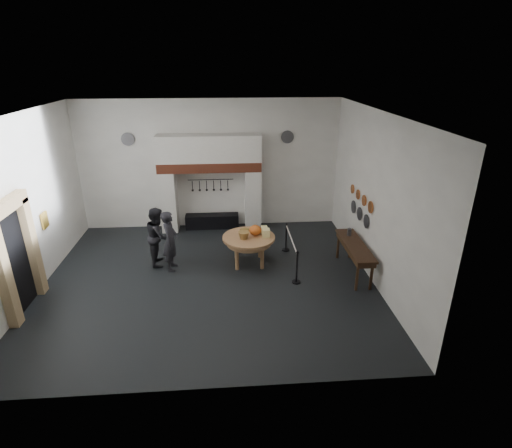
{
  "coord_description": "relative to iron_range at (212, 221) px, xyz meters",
  "views": [
    {
      "loc": [
        0.56,
        -9.75,
        5.7
      ],
      "look_at": [
        1.36,
        0.69,
        1.35
      ],
      "focal_mm": 28.0,
      "sensor_mm": 36.0,
      "label": 1
    }
  ],
  "objects": [
    {
      "name": "door_recess",
      "position": [
        -4.47,
        -4.72,
        1.0
      ],
      "size": [
        0.04,
        1.1,
        2.5
      ],
      "primitive_type": "cube",
      "color": "black",
      "rests_on": "floor"
    },
    {
      "name": "wall_left",
      "position": [
        -4.5,
        -3.72,
        2.0
      ],
      "size": [
        0.02,
        8.0,
        4.5
      ],
      "primitive_type": "cube",
      "color": "white",
      "rests_on": "floor"
    },
    {
      "name": "wall_front",
      "position": [
        0.0,
        -7.72,
        2.0
      ],
      "size": [
        9.0,
        0.02,
        4.5
      ],
      "primitive_type": "cube",
      "color": "white",
      "rests_on": "floor"
    },
    {
      "name": "cheese_block_small",
      "position": [
        1.64,
        -2.58,
        0.72
      ],
      "size": [
        0.18,
        0.18,
        0.2
      ],
      "primitive_type": "cube",
      "color": "#FFF398",
      "rests_on": "work_table"
    },
    {
      "name": "cheese_block_big",
      "position": [
        1.66,
        -2.88,
        0.74
      ],
      "size": [
        0.22,
        0.22,
        0.24
      ],
      "primitive_type": "cube",
      "color": "#FAE995",
      "rests_on": "work_table"
    },
    {
      "name": "pewter_plate_back_left",
      "position": [
        -2.7,
        0.24,
        2.95
      ],
      "size": [
        0.44,
        0.03,
        0.44
      ],
      "primitive_type": "cylinder",
      "rotation": [
        1.57,
        0.0,
        0.0
      ],
      "color": "#4C4C51",
      "rests_on": "wall_back"
    },
    {
      "name": "wall_right",
      "position": [
        4.5,
        -3.72,
        2.0
      ],
      "size": [
        0.02,
        8.0,
        4.5
      ],
      "primitive_type": "cube",
      "color": "white",
      "rests_on": "floor"
    },
    {
      "name": "work_table",
      "position": [
        1.16,
        -2.83,
        0.59
      ],
      "size": [
        1.7,
        1.7,
        0.07
      ],
      "primitive_type": "cylinder",
      "rotation": [
        0.0,
        0.0,
        -0.1
      ],
      "color": "tan",
      "rests_on": "floor"
    },
    {
      "name": "barrier_rope",
      "position": [
        2.39,
        -3.06,
        0.6
      ],
      "size": [
        0.04,
        2.0,
        0.04
      ],
      "primitive_type": "cylinder",
      "rotation": [
        1.57,
        0.0,
        0.0
      ],
      "color": "silver",
      "rests_on": "barrier_post_near"
    },
    {
      "name": "hearth_brick_band",
      "position": [
        0.0,
        -0.07,
        2.06
      ],
      "size": [
        3.5,
        0.72,
        0.32
      ],
      "primitive_type": "cube",
      "color": "#9E442B",
      "rests_on": "chimney_pier_left"
    },
    {
      "name": "bread_loaf",
      "position": [
        1.06,
        -2.48,
        0.69
      ],
      "size": [
        0.31,
        0.18,
        0.13
      ],
      "primitive_type": "ellipsoid",
      "color": "olive",
      "rests_on": "work_table"
    },
    {
      "name": "side_table",
      "position": [
        4.1,
        -3.63,
        0.62
      ],
      "size": [
        0.55,
        2.2,
        0.06
      ],
      "primitive_type": "cube",
      "color": "#372314",
      "rests_on": "floor"
    },
    {
      "name": "pewter_plate_left",
      "position": [
        4.46,
        -3.32,
        1.2
      ],
      "size": [
        0.03,
        0.4,
        0.4
      ],
      "primitive_type": "cylinder",
      "rotation": [
        0.0,
        1.57,
        0.0
      ],
      "color": "#4C4C51",
      "rests_on": "wall_right"
    },
    {
      "name": "iron_range",
      "position": [
        0.0,
        0.0,
        0.0
      ],
      "size": [
        1.9,
        0.45,
        0.5
      ],
      "primitive_type": "cube",
      "color": "black",
      "rests_on": "floor"
    },
    {
      "name": "copper_pan_b",
      "position": [
        4.46,
        -2.97,
        1.7
      ],
      "size": [
        0.03,
        0.32,
        0.32
      ],
      "primitive_type": "cylinder",
      "rotation": [
        0.0,
        1.57,
        0.0
      ],
      "color": "#C6662D",
      "rests_on": "wall_right"
    },
    {
      "name": "visitor_far",
      "position": [
        -1.49,
        -2.6,
        0.63
      ],
      "size": [
        0.73,
        0.9,
        1.75
      ],
      "primitive_type": "imported",
      "rotation": [
        0.0,
        0.0,
        1.65
      ],
      "color": "black",
      "rests_on": "floor"
    },
    {
      "name": "chimney_hood",
      "position": [
        0.0,
        -0.07,
        2.67
      ],
      "size": [
        3.5,
        0.7,
        0.9
      ],
      "primitive_type": "cube",
      "color": "silver",
      "rests_on": "hearth_brick_band"
    },
    {
      "name": "pewter_jug",
      "position": [
        4.1,
        -3.03,
        0.76
      ],
      "size": [
        0.12,
        0.12,
        0.22
      ],
      "primitive_type": "cylinder",
      "color": "#4F4F54",
      "rests_on": "side_table"
    },
    {
      "name": "pumpkin",
      "position": [
        1.36,
        -2.73,
        0.78
      ],
      "size": [
        0.36,
        0.36,
        0.31
      ],
      "primitive_type": "ellipsoid",
      "color": "orange",
      "rests_on": "work_table"
    },
    {
      "name": "wall_plaque",
      "position": [
        -4.45,
        -2.92,
        1.35
      ],
      "size": [
        0.05,
        0.34,
        0.44
      ],
      "primitive_type": "cube",
      "color": "gold",
      "rests_on": "wall_left"
    },
    {
      "name": "door_lintel",
      "position": [
        -4.38,
        -4.72,
        2.4
      ],
      "size": [
        0.22,
        1.7,
        0.3
      ],
      "primitive_type": "cube",
      "color": "tan",
      "rests_on": "door_jamb_near"
    },
    {
      "name": "pewter_plate_back_right",
      "position": [
        2.7,
        0.24,
        2.95
      ],
      "size": [
        0.44,
        0.03,
        0.44
      ],
      "primitive_type": "cylinder",
      "rotation": [
        1.57,
        0.0,
        0.0
      ],
      "color": "#4C4C51",
      "rests_on": "wall_back"
    },
    {
      "name": "barrier_post_far",
      "position": [
        2.39,
        -2.06,
        0.2
      ],
      "size": [
        0.05,
        0.05,
        0.9
      ],
      "primitive_type": "cylinder",
      "color": "black",
      "rests_on": "floor"
    },
    {
      "name": "chimney_pier_right",
      "position": [
        1.48,
        -0.07,
        0.82
      ],
      "size": [
        0.55,
        0.7,
        2.15
      ],
      "primitive_type": "cube",
      "color": "silver",
      "rests_on": "floor"
    },
    {
      "name": "pewter_plate_right",
      "position": [
        4.46,
        -2.12,
        1.2
      ],
      "size": [
        0.03,
        0.4,
        0.4
      ],
      "primitive_type": "cylinder",
      "rotation": [
        0.0,
        1.57,
        0.0
      ],
      "color": "#4C4C51",
      "rests_on": "wall_right"
    },
    {
      "name": "wall_back",
      "position": [
        0.0,
        0.28,
        2.0
      ],
      "size": [
        9.0,
        0.02,
        4.5
      ],
      "primitive_type": "cube",
      "color": "white",
      "rests_on": "floor"
    },
    {
      "name": "copper_pan_a",
      "position": [
        4.46,
        -3.52,
        1.7
      ],
      "size": [
        0.03,
        0.34,
        0.34
      ],
      "primitive_type": "cylinder",
      "rotation": [
        0.0,
        1.57,
        0.0
      ],
      "color": "#C6662D",
      "rests_on": "wall_right"
    },
    {
      "name": "visitor_near",
      "position": [
        -1.09,
        -3.0,
        0.64
      ],
      "size": [
        0.46,
        0.67,
        1.79
      ],
      "primitive_type": "imported",
      "rotation": [
        0.0,
        0.0,
        1.52
      ],
      "color": "black",
      "rests_on": "floor"
    },
    {
      "name": "copper_pan_d",
      "position": [
        4.46,
        -1.87,
        1.7
      ],
      "size": [
        0.03,
        0.28,
        0.28
      ],
      "primitive_type": "cylinder",
      "rotation": [
        0.0,
        1.57,
        0.0
      ],
      "color": "#C6662D",
      "rests_on": "wall_right"
    },
    {
      "name": "door_jamb_near",
      "position": [
        -4.38,
        -5.42,
        1.05
      ],
      "size": [
        0.22,
        0.3,
        2.6
      ],
      "primitive_type": "cube",
      "color": "tan",
      "rests_on": "floor"
    },
    {
      "name": "utensil_rail",
      "position": [
        0.0,
        0.2,
        1.5
      ],
      "size": [
        1.6,
        0.02,
        0.02
      ],
      "primitive_type": "cylinder",
      "rotation": [
        0.0,
        1.57,
        0.0
      ],
      "color": "black",
      "rests_on": "wall_back"
    },
    {
      "name": "copper_pan_c",
      "position": [
        4.46,
        -2.42,
        1.7
      ],
      "size": [
        0.03,
        0.3,
        0.3
      ],
      "primitive_type": "cylinder",
      "rotation": [
        0.0,
        1.57,
        0.0
      ],
      "color": "#C6662D",
      "rests_on": "wall_right"
    },
    {
      "name": "door_jamb_far",
      "position": [
        -4.38,
        -4.02,
        1.05
      ],
      "size": [
        0.22,
        0.3,
        2.6
      ],
      "primitive_type": "cube",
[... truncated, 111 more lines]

